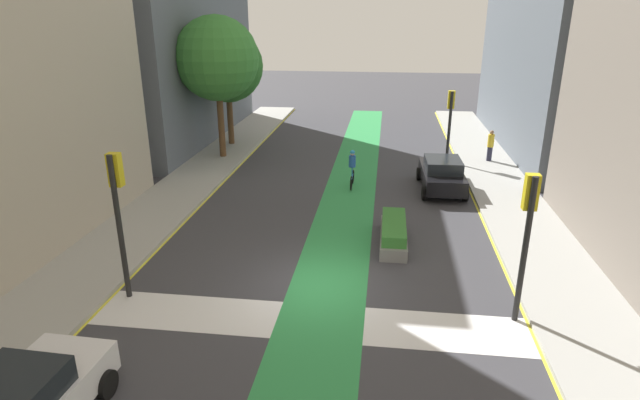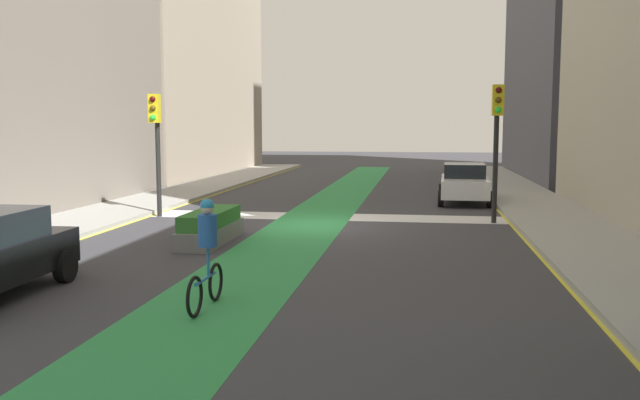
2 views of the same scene
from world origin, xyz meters
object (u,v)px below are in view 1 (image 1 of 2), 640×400
Objects in this scene: median_planter at (394,233)px; street_tree_far at (227,66)px; traffic_signal_far_right at (450,113)px; street_tree_near at (217,59)px; car_black_right_far at (442,174)px; pedestrian_sidewalk_right_a at (490,145)px; cyclist_in_lane at (352,168)px; traffic_signal_near_right at (528,221)px; traffic_signal_near_left at (118,199)px.

street_tree_far is at bearing 126.79° from median_planter.
traffic_signal_far_right is 12.93m from street_tree_near.
street_tree_near is at bearing -177.50° from traffic_signal_far_right.
street_tree_near is (-11.92, 4.11, 4.77)m from car_black_right_far.
pedestrian_sidewalk_right_a is 0.53× the size of median_planter.
street_tree_near is 3.13m from street_tree_far.
cyclist_in_lane is 11.55m from street_tree_far.
cyclist_in_lane is (-4.21, -0.10, 0.17)m from car_black_right_far.
cyclist_in_lane reaches higher than car_black_right_far.
street_tree_near is at bearing 160.98° from car_black_right_far.
street_tree_far is at bearing 126.67° from traffic_signal_near_right.
traffic_signal_near_left is at bearing -149.22° from median_planter.
street_tree_near is (-14.99, -0.94, 4.54)m from pedestrian_sidewalk_right_a.
traffic_signal_near_left is 15.39m from street_tree_near.
pedestrian_sidewalk_right_a is 0.22× the size of street_tree_near.
median_planter is at bearing 126.29° from traffic_signal_near_right.
pedestrian_sidewalk_right_a is at bearing 50.58° from traffic_signal_near_left.
traffic_signal_near_left is 15.07m from car_black_right_far.
car_black_right_far is (-0.71, -4.66, -2.01)m from traffic_signal_far_right.
street_tree_near is (-7.71, 4.21, 4.60)m from cyclist_in_lane.
street_tree_far reaches higher than median_planter.
car_black_right_far is 5.91m from pedestrian_sidewalk_right_a.
cyclist_in_lane is 0.27× the size of street_tree_far.
traffic_signal_near_left is at bearing -124.64° from traffic_signal_far_right.
traffic_signal_near_left reaches higher than pedestrian_sidewalk_right_a.
cyclist_in_lane is at bearing -178.60° from car_black_right_far.
pedestrian_sidewalk_right_a is at bearing 58.68° from car_black_right_far.
traffic_signal_near_left is 9.48m from median_planter.
cyclist_in_lane is (-4.92, -4.76, -1.84)m from traffic_signal_far_right.
street_tree_near reaches higher than traffic_signal_far_right.
traffic_signal_near_right is at bearing -53.71° from median_planter.
median_planter is at bearing -53.21° from street_tree_far.
traffic_signal_far_right is 0.52× the size of street_tree_near.
street_tree_near is at bearing 131.00° from traffic_signal_near_right.
street_tree_near is at bearing 96.92° from traffic_signal_near_left.
pedestrian_sidewalk_right_a is 15.99m from street_tree_far.
street_tree_near reaches higher than median_planter.
street_tree_near is (-12.62, -0.55, 2.76)m from traffic_signal_far_right.
median_planter is at bearing -115.17° from pedestrian_sidewalk_right_a.
traffic_signal_far_right is at bearing 74.84° from median_planter.
traffic_signal_far_right is at bearing 2.50° from street_tree_near.
median_planter is (-3.30, 4.50, -2.50)m from traffic_signal_near_right.
traffic_signal_near_left is 2.53× the size of pedestrian_sidewalk_right_a.
street_tree_near is at bearing -176.43° from pedestrian_sidewalk_right_a.
street_tree_far is 17.37m from median_planter.
street_tree_near is at bearing -82.58° from street_tree_far.
cyclist_in_lane is 6.52m from median_planter.
traffic_signal_near_left is (-11.13, -0.17, 0.14)m from traffic_signal_near_right.
traffic_signal_near_right is at bearing -63.86° from cyclist_in_lane.
pedestrian_sidewalk_right_a is at bearing 3.57° from street_tree_near.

